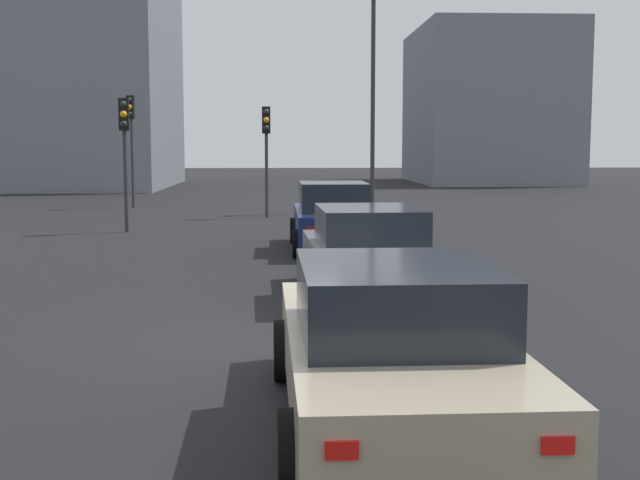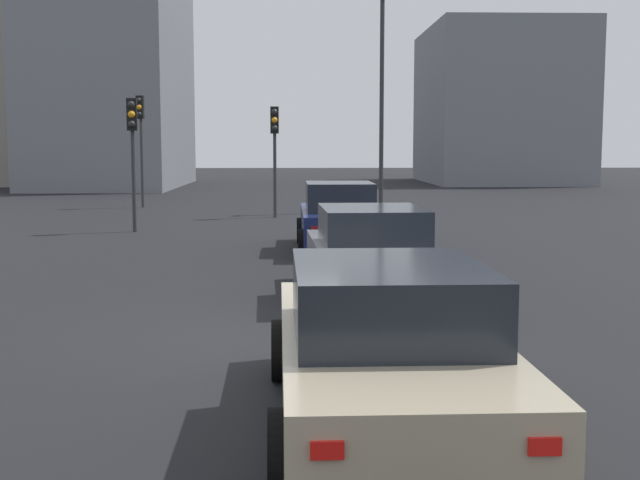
{
  "view_description": "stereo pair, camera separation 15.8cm",
  "coord_description": "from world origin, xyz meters",
  "px_view_note": "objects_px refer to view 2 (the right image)",
  "views": [
    {
      "loc": [
        -10.61,
        -0.48,
        2.46
      ],
      "look_at": [
        -0.39,
        -0.95,
        1.3
      ],
      "focal_mm": 47.01,
      "sensor_mm": 36.0,
      "label": 1
    },
    {
      "loc": [
        -10.62,
        -0.63,
        2.46
      ],
      "look_at": [
        -0.39,
        -0.95,
        1.3
      ],
      "focal_mm": 47.01,
      "sensor_mm": 36.0,
      "label": 2
    }
  ],
  "objects_px": {
    "car_navy_left_lead": "(339,218)",
    "car_grey_left_second": "(370,255)",
    "car_beige_left_third": "(386,347)",
    "traffic_light_far_left": "(132,136)",
    "street_lamp_kerbside": "(382,86)",
    "traffic_light_near_left": "(141,128)",
    "traffic_light_near_right": "(275,138)"
  },
  "relations": [
    {
      "from": "traffic_light_near_right",
      "to": "traffic_light_far_left",
      "type": "relative_size",
      "value": 1.0
    },
    {
      "from": "car_navy_left_lead",
      "to": "car_grey_left_second",
      "type": "xyz_separation_m",
      "value": [
        -6.48,
        -0.15,
        -0.04
      ]
    },
    {
      "from": "car_beige_left_third",
      "to": "traffic_light_far_left",
      "type": "height_order",
      "value": "traffic_light_far_left"
    },
    {
      "from": "traffic_light_near_left",
      "to": "car_grey_left_second",
      "type": "bearing_deg",
      "value": 28.1
    },
    {
      "from": "car_navy_left_lead",
      "to": "traffic_light_far_left",
      "type": "distance_m",
      "value": 7.29
    },
    {
      "from": "traffic_light_near_left",
      "to": "street_lamp_kerbside",
      "type": "height_order",
      "value": "street_lamp_kerbside"
    },
    {
      "from": "car_grey_left_second",
      "to": "traffic_light_far_left",
      "type": "bearing_deg",
      "value": 25.98
    },
    {
      "from": "traffic_light_near_right",
      "to": "car_navy_left_lead",
      "type": "bearing_deg",
      "value": 10.55
    },
    {
      "from": "car_grey_left_second",
      "to": "traffic_light_near_left",
      "type": "height_order",
      "value": "traffic_light_near_left"
    },
    {
      "from": "traffic_light_near_right",
      "to": "street_lamp_kerbside",
      "type": "xyz_separation_m",
      "value": [
        2.53,
        -3.87,
        1.92
      ]
    },
    {
      "from": "car_navy_left_lead",
      "to": "traffic_light_near_left",
      "type": "xyz_separation_m",
      "value": [
        13.68,
        7.06,
        2.37
      ]
    },
    {
      "from": "car_grey_left_second",
      "to": "traffic_light_far_left",
      "type": "xyz_separation_m",
      "value": [
        10.74,
        5.74,
        1.99
      ]
    },
    {
      "from": "car_grey_left_second",
      "to": "traffic_light_near_left",
      "type": "bearing_deg",
      "value": 17.52
    },
    {
      "from": "car_navy_left_lead",
      "to": "car_grey_left_second",
      "type": "height_order",
      "value": "car_navy_left_lead"
    },
    {
      "from": "traffic_light_near_left",
      "to": "street_lamp_kerbside",
      "type": "distance_m",
      "value": 9.61
    },
    {
      "from": "street_lamp_kerbside",
      "to": "traffic_light_far_left",
      "type": "bearing_deg",
      "value": 132.77
    },
    {
      "from": "street_lamp_kerbside",
      "to": "car_beige_left_third",
      "type": "bearing_deg",
      "value": 174.21
    },
    {
      "from": "car_navy_left_lead",
      "to": "traffic_light_near_right",
      "type": "xyz_separation_m",
      "value": [
        8.91,
        1.71,
        1.94
      ]
    },
    {
      "from": "car_navy_left_lead",
      "to": "traffic_light_far_left",
      "type": "relative_size",
      "value": 1.22
    },
    {
      "from": "traffic_light_near_left",
      "to": "traffic_light_far_left",
      "type": "relative_size",
      "value": 1.16
    },
    {
      "from": "car_navy_left_lead",
      "to": "traffic_light_near_left",
      "type": "distance_m",
      "value": 15.57
    },
    {
      "from": "car_beige_left_third",
      "to": "traffic_light_near_right",
      "type": "distance_m",
      "value": 21.53
    },
    {
      "from": "car_navy_left_lead",
      "to": "traffic_light_near_left",
      "type": "relative_size",
      "value": 1.05
    },
    {
      "from": "traffic_light_far_left",
      "to": "car_beige_left_third",
      "type": "bearing_deg",
      "value": 11.81
    },
    {
      "from": "car_grey_left_second",
      "to": "car_beige_left_third",
      "type": "height_order",
      "value": "car_grey_left_second"
    },
    {
      "from": "car_grey_left_second",
      "to": "car_navy_left_lead",
      "type": "bearing_deg",
      "value": -0.83
    },
    {
      "from": "car_navy_left_lead",
      "to": "car_grey_left_second",
      "type": "distance_m",
      "value": 6.48
    },
    {
      "from": "traffic_light_near_right",
      "to": "traffic_light_far_left",
      "type": "bearing_deg",
      "value": -40.14
    },
    {
      "from": "car_grey_left_second",
      "to": "traffic_light_near_left",
      "type": "relative_size",
      "value": 1.08
    },
    {
      "from": "car_beige_left_third",
      "to": "street_lamp_kerbside",
      "type": "distance_m",
      "value": 24.35
    },
    {
      "from": "car_beige_left_third",
      "to": "traffic_light_far_left",
      "type": "relative_size",
      "value": 1.29
    },
    {
      "from": "traffic_light_far_left",
      "to": "street_lamp_kerbside",
      "type": "bearing_deg",
      "value": 126.9
    }
  ]
}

